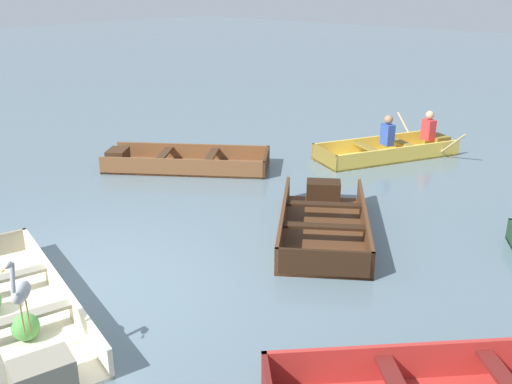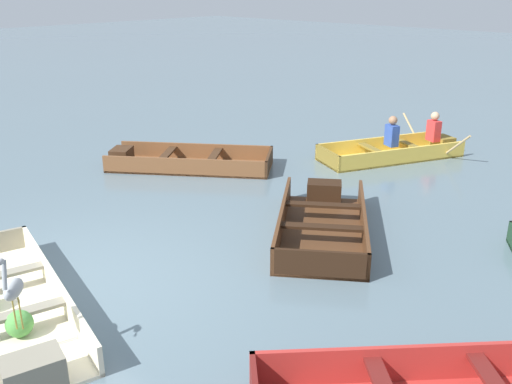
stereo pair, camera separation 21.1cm
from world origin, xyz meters
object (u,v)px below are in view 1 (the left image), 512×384
object	(u,v)px
heron_on_dinghy	(20,291)
skiff_dark_varnish_mid_moored	(323,221)
dinghy_cream_foreground	(11,315)
skiff_wooden_brown_outer_moored	(180,162)
rowboat_yellow_with_crew	(394,148)

from	to	relation	value
heron_on_dinghy	skiff_dark_varnish_mid_moored	bearing A→B (deg)	86.56
dinghy_cream_foreground	skiff_dark_varnish_mid_moored	world-z (taller)	skiff_dark_varnish_mid_moored
skiff_wooden_brown_outer_moored	heron_on_dinghy	size ratio (longest dim) A/B	3.86
skiff_dark_varnish_mid_moored	skiff_wooden_brown_outer_moored	xyz separation A→B (m)	(-3.87, 0.56, -0.02)
skiff_dark_varnish_mid_moored	skiff_wooden_brown_outer_moored	world-z (taller)	skiff_dark_varnish_mid_moored
rowboat_yellow_with_crew	heron_on_dinghy	xyz separation A→B (m)	(0.80, -8.64, 0.62)
skiff_dark_varnish_mid_moored	heron_on_dinghy	distance (m)	4.59
skiff_wooden_brown_outer_moored	rowboat_yellow_with_crew	bearing A→B (deg)	51.73
skiff_wooden_brown_outer_moored	heron_on_dinghy	distance (m)	6.27
dinghy_cream_foreground	rowboat_yellow_with_crew	bearing A→B (deg)	90.20
dinghy_cream_foreground	rowboat_yellow_with_crew	size ratio (longest dim) A/B	1.10
heron_on_dinghy	rowboat_yellow_with_crew	bearing A→B (deg)	95.30
skiff_dark_varnish_mid_moored	heron_on_dinghy	bearing A→B (deg)	-93.44
dinghy_cream_foreground	skiff_dark_varnish_mid_moored	distance (m)	4.47
dinghy_cream_foreground	skiff_dark_varnish_mid_moored	bearing A→B (deg)	76.48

